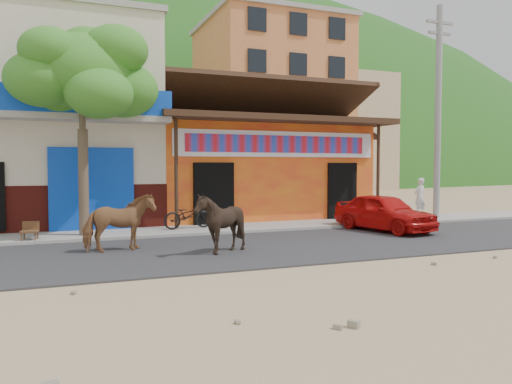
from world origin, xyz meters
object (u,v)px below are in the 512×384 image
tree (83,129)px  cow_dark (220,223)px  red_car (384,212)px  cafe_chair_left (29,223)px  pedestrian (420,197)px  scooter (188,215)px  cow_tan (119,223)px  utility_pole (438,112)px

tree → cow_dark: bearing=-53.8°
red_car → cafe_chair_left: red_car is taller
pedestrian → red_car: bearing=25.5°
cow_dark → scooter: (0.27, 4.17, -0.21)m
cafe_chair_left → cow_dark: bearing=-30.2°
cow_dark → red_car: bearing=120.4°
tree → scooter: 4.04m
cow_tan → cow_dark: cow_dark is taller
cow_dark → utility_pole: bearing=124.4°
red_car → cafe_chair_left: size_ratio=3.82×
scooter → cafe_chair_left: 4.57m
scooter → pedestrian: (9.50, 0.60, 0.33)m
tree → pedestrian: size_ratio=4.02×
tree → scooter: bearing=5.6°
tree → cow_dark: (2.83, -3.86, -2.37)m
cow_tan → cow_dark: 2.45m
red_car → cafe_chair_left: (-10.26, 1.42, -0.06)m
cow_dark → pedestrian: pedestrian is taller
utility_pole → pedestrian: 3.33m
red_car → cow_dark: bearing=-173.4°
cow_tan → cow_dark: bearing=-127.0°
scooter → pedestrian: bearing=-96.0°
utility_pole → scooter: utility_pole is taller
scooter → pedestrian: size_ratio=1.07×
cow_tan → pedestrian: pedestrian is taller
scooter → cafe_chair_left: bearing=90.2°
cow_tan → pedestrian: (11.94, 3.61, 0.14)m
cow_tan → utility_pole: bearing=-85.5°
cow_dark → scooter: 4.18m
tree → utility_pole: utility_pole is taller
cow_dark → cafe_chair_left: bearing=-116.5°
cow_dark → red_car: (6.03, 1.98, -0.13)m
utility_pole → scooter: (-9.70, 0.10, -3.58)m
utility_pole → pedestrian: (-0.20, 0.70, -3.25)m
cow_dark → cafe_chair_left: size_ratio=1.58×
cow_tan → red_car: cow_tan is taller
red_car → pedestrian: size_ratio=2.31×
cow_tan → cafe_chair_left: cow_tan is taller
cafe_chair_left → cow_tan: bearing=-38.9°
cow_tan → red_car: 8.24m
utility_pole → red_car: (-3.94, -2.09, -3.49)m
pedestrian → cafe_chair_left: bearing=-5.7°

